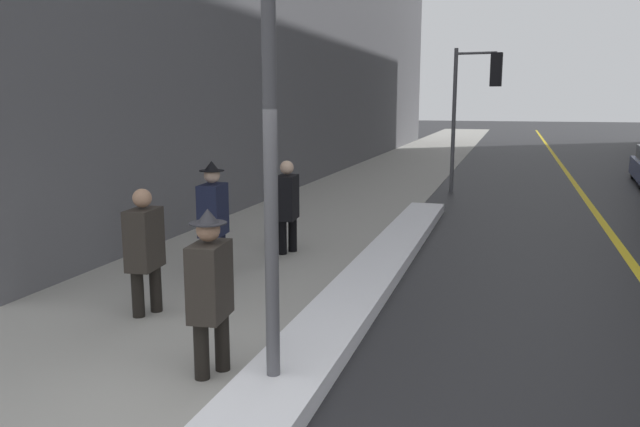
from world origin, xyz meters
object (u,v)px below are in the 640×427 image
object	(u,v)px
lamp_post	(268,3)
traffic_light_near	(479,89)
pedestrian_with_shoulder_bag	(287,202)
pedestrian_trailing	(145,246)
pedestrian_in_fedora	(213,214)
pedestrian_nearside	(211,286)

from	to	relation	value
lamp_post	traffic_light_near	world-z (taller)	lamp_post
lamp_post	traffic_light_near	distance (m)	13.27
lamp_post	pedestrian_with_shoulder_bag	xyz separation A→B (m)	(-1.67, 4.93, -2.46)
traffic_light_near	pedestrian_trailing	world-z (taller)	traffic_light_near
pedestrian_in_fedora	pedestrian_trailing	bearing A→B (deg)	-5.07
pedestrian_in_fedora	pedestrian_with_shoulder_bag	distance (m)	1.69
lamp_post	pedestrian_with_shoulder_bag	distance (m)	5.75
traffic_light_near	pedestrian_nearside	xyz separation A→B (m)	(-1.65, -13.03, -2.02)
lamp_post	pedestrian_trailing	world-z (taller)	lamp_post
pedestrian_with_shoulder_bag	pedestrian_trailing	bearing A→B (deg)	-15.03
pedestrian_with_shoulder_bag	pedestrian_nearside	bearing A→B (deg)	5.82
traffic_light_near	pedestrian_trailing	distance (m)	12.33
pedestrian_in_fedora	traffic_light_near	bearing A→B (deg)	156.30
pedestrian_trailing	pedestrian_nearside	bearing A→B (deg)	44.04
pedestrian_nearside	pedestrian_with_shoulder_bag	distance (m)	4.82
pedestrian_nearside	traffic_light_near	bearing A→B (deg)	167.01
pedestrian_trailing	pedestrian_in_fedora	distance (m)	1.85
pedestrian_nearside	pedestrian_in_fedora	size ratio (longest dim) A/B	0.94
pedestrian_nearside	pedestrian_trailing	xyz separation A→B (m)	(-1.53, 1.29, -0.01)
traffic_light_near	pedestrian_with_shoulder_bag	xyz separation A→B (m)	(-2.62, -8.30, -2.02)
pedestrian_nearside	pedestrian_in_fedora	xyz separation A→B (m)	(-1.55, 3.14, 0.06)
pedestrian_trailing	pedestrian_in_fedora	world-z (taller)	pedestrian_in_fedora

